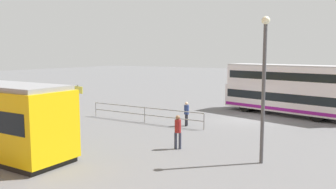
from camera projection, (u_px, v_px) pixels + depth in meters
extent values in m
plane|color=slate|center=(245.00, 120.00, 25.03)|extent=(160.00, 160.00, 0.00)
cube|color=silver|center=(288.00, 99.00, 26.90)|extent=(10.39, 4.92, 1.84)
cube|color=silver|center=(289.00, 77.00, 26.70)|extent=(10.07, 4.75, 1.62)
cube|color=black|center=(288.00, 96.00, 26.88)|extent=(9.91, 4.83, 0.64)
cube|color=black|center=(289.00, 76.00, 26.69)|extent=(9.59, 4.66, 0.60)
cube|color=#8C198C|center=(287.00, 107.00, 26.98)|extent=(10.21, 4.91, 0.24)
cube|color=#B2B2B7|center=(289.00, 65.00, 26.60)|extent=(10.07, 4.75, 0.10)
cylinder|color=black|center=(252.00, 104.00, 29.21)|extent=(1.58, 2.65, 1.00)
cylinder|color=black|center=(324.00, 113.00, 25.03)|extent=(1.58, 2.65, 1.00)
cylinder|color=black|center=(187.00, 120.00, 23.02)|extent=(0.14, 0.14, 0.79)
cylinder|color=black|center=(186.00, 120.00, 22.81)|extent=(0.14, 0.14, 0.79)
cylinder|color=navy|center=(186.00, 110.00, 22.83)|extent=(0.38, 0.38, 0.61)
sphere|color=beige|center=(187.00, 104.00, 22.78)|extent=(0.21, 0.21, 0.21)
cylinder|color=#33384C|center=(176.00, 141.00, 17.41)|extent=(0.14, 0.14, 0.84)
cylinder|color=#33384C|center=(180.00, 141.00, 17.38)|extent=(0.14, 0.14, 0.84)
cylinder|color=maroon|center=(178.00, 126.00, 17.31)|extent=(0.43, 0.43, 0.65)
sphere|color=#8C6647|center=(178.00, 117.00, 17.25)|extent=(0.23, 0.23, 0.23)
cube|color=gray|center=(145.00, 108.00, 23.99)|extent=(9.11, 0.07, 0.06)
cube|color=gray|center=(145.00, 115.00, 24.05)|extent=(9.11, 0.07, 0.06)
cylinder|color=gray|center=(204.00, 122.00, 21.69)|extent=(0.07, 0.07, 1.05)
cylinder|color=gray|center=(145.00, 115.00, 24.05)|extent=(0.07, 0.07, 1.05)
cylinder|color=gray|center=(96.00, 109.00, 26.41)|extent=(0.07, 0.07, 1.05)
cylinder|color=slate|center=(78.00, 101.00, 26.15)|extent=(0.10, 0.10, 2.43)
cube|color=#D8D84C|center=(77.00, 90.00, 26.02)|extent=(1.26, 0.25, 0.54)
cylinder|color=#4C4C51|center=(263.00, 95.00, 14.86)|extent=(0.16, 0.16, 6.01)
sphere|color=#F2EFCC|center=(266.00, 20.00, 14.48)|extent=(0.36, 0.36, 0.36)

